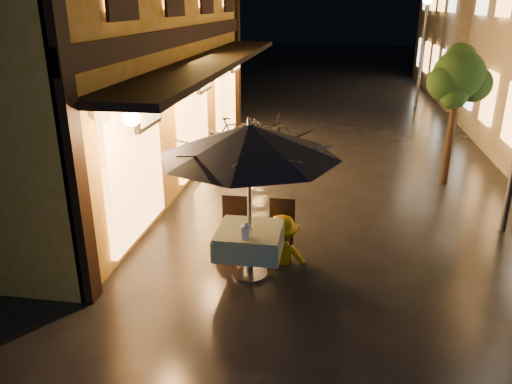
% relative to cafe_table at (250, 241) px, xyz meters
% --- Properties ---
extents(ground, '(90.00, 90.00, 0.00)m').
position_rel_cafe_table_xyz_m(ground, '(1.35, 0.33, -0.59)').
color(ground, black).
rests_on(ground, ground).
extents(west_building, '(5.90, 11.40, 7.40)m').
position_rel_cafe_table_xyz_m(west_building, '(-4.37, 4.33, 3.12)').
color(west_building, '#B98F1B').
rests_on(west_building, ground).
extents(street_tree, '(1.43, 1.20, 3.15)m').
position_rel_cafe_table_xyz_m(street_tree, '(3.77, 4.84, 1.83)').
color(street_tree, black).
rests_on(street_tree, ground).
extents(streetlamp_far, '(0.36, 0.36, 4.23)m').
position_rel_cafe_table_xyz_m(streetlamp_far, '(4.35, 14.33, 2.33)').
color(streetlamp_far, '#59595E').
rests_on(streetlamp_far, ground).
extents(cafe_table, '(0.99, 0.99, 0.78)m').
position_rel_cafe_table_xyz_m(cafe_table, '(0.00, 0.00, 0.00)').
color(cafe_table, '#59595E').
rests_on(cafe_table, ground).
extents(patio_umbrella, '(2.63, 2.63, 2.46)m').
position_rel_cafe_table_xyz_m(patio_umbrella, '(-0.00, 0.00, 1.56)').
color(patio_umbrella, '#59595E').
rests_on(patio_umbrella, ground).
extents(cafe_chair_left, '(0.42, 0.42, 0.97)m').
position_rel_cafe_table_xyz_m(cafe_chair_left, '(-0.40, 0.74, -0.05)').
color(cafe_chair_left, black).
rests_on(cafe_chair_left, ground).
extents(cafe_chair_right, '(0.42, 0.42, 0.97)m').
position_rel_cafe_table_xyz_m(cafe_chair_right, '(0.40, 0.74, -0.05)').
color(cafe_chair_right, black).
rests_on(cafe_chair_right, ground).
extents(table_lantern, '(0.16, 0.16, 0.25)m').
position_rel_cafe_table_xyz_m(table_lantern, '(0.00, -0.30, 0.33)').
color(table_lantern, white).
rests_on(table_lantern, cafe_table).
extents(person_orange, '(0.81, 0.72, 1.40)m').
position_rel_cafe_table_xyz_m(person_orange, '(-0.45, 0.55, 0.12)').
color(person_orange, orange).
rests_on(person_orange, ground).
extents(person_yellow, '(1.06, 0.69, 1.54)m').
position_rel_cafe_table_xyz_m(person_yellow, '(0.44, 0.54, 0.18)').
color(person_yellow, '#D39301').
rests_on(person_yellow, ground).
extents(bicycle_0, '(1.97, 1.01, 0.99)m').
position_rel_cafe_table_xyz_m(bicycle_0, '(-1.20, 4.36, -0.09)').
color(bicycle_0, black).
rests_on(bicycle_0, ground).
extents(bicycle_1, '(1.64, 0.52, 0.97)m').
position_rel_cafe_table_xyz_m(bicycle_1, '(-1.14, 4.88, -0.10)').
color(bicycle_1, black).
rests_on(bicycle_1, ground).
extents(bicycle_2, '(1.98, 1.33, 0.99)m').
position_rel_cafe_table_xyz_m(bicycle_2, '(-1.37, 6.12, -0.09)').
color(bicycle_2, black).
rests_on(bicycle_2, ground).
extents(bicycle_3, '(1.83, 1.09, 1.06)m').
position_rel_cafe_table_xyz_m(bicycle_3, '(-1.49, 6.34, -0.06)').
color(bicycle_3, black).
rests_on(bicycle_3, ground).
extents(bicycle_4, '(1.67, 0.62, 0.87)m').
position_rel_cafe_table_xyz_m(bicycle_4, '(-0.94, 7.80, -0.15)').
color(bicycle_4, black).
rests_on(bicycle_4, ground).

